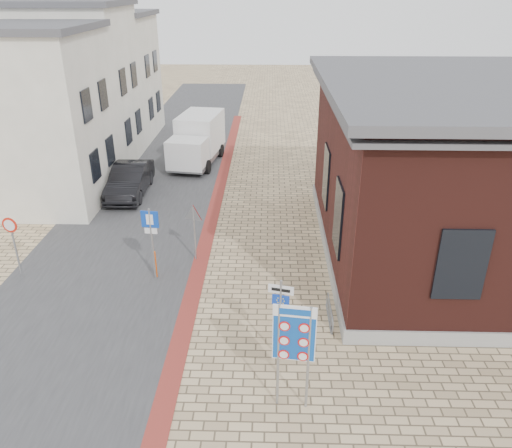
% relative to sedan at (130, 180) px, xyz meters
% --- Properties ---
extents(ground, '(120.00, 120.00, 0.00)m').
position_rel_sedan_xyz_m(ground, '(6.50, -12.71, -0.78)').
color(ground, tan).
rests_on(ground, ground).
extents(road_strip, '(7.00, 60.00, 0.02)m').
position_rel_sedan_xyz_m(road_strip, '(1.00, 2.29, -0.77)').
color(road_strip, '#38383A').
rests_on(road_strip, ground).
extents(curb_strip, '(0.60, 40.00, 0.02)m').
position_rel_sedan_xyz_m(curb_strip, '(4.50, -2.71, -0.77)').
color(curb_strip, maroon).
rests_on(curb_strip, ground).
extents(brick_building, '(13.00, 13.00, 6.80)m').
position_rel_sedan_xyz_m(brick_building, '(15.49, -5.71, 2.70)').
color(brick_building, gray).
rests_on(brick_building, ground).
extents(townhouse_near, '(7.40, 6.40, 8.30)m').
position_rel_sedan_xyz_m(townhouse_near, '(-4.49, -0.71, 3.38)').
color(townhouse_near, beige).
rests_on(townhouse_near, ground).
extents(townhouse_mid, '(7.40, 6.40, 9.10)m').
position_rel_sedan_xyz_m(townhouse_mid, '(-4.49, 5.29, 3.78)').
color(townhouse_mid, beige).
rests_on(townhouse_mid, ground).
extents(townhouse_far, '(7.40, 6.40, 8.30)m').
position_rel_sedan_xyz_m(townhouse_far, '(-4.49, 11.29, 3.38)').
color(townhouse_far, beige).
rests_on(townhouse_far, ground).
extents(bike_rack, '(0.08, 1.80, 0.60)m').
position_rel_sedan_xyz_m(bike_rack, '(9.15, -10.51, -0.52)').
color(bike_rack, slate).
rests_on(bike_rack, ground).
extents(sedan, '(1.79, 4.80, 1.57)m').
position_rel_sedan_xyz_m(sedan, '(0.00, 0.00, 0.00)').
color(sedan, black).
rests_on(sedan, ground).
extents(box_truck, '(2.94, 5.70, 2.85)m').
position_rel_sedan_xyz_m(box_truck, '(2.83, 5.13, 0.69)').
color(box_truck, slate).
rests_on(box_truck, ground).
extents(border_sign, '(1.05, 0.18, 3.07)m').
position_rel_sedan_xyz_m(border_sign, '(7.78, -14.21, 1.43)').
color(border_sign, gray).
rests_on(border_sign, ground).
extents(essen_sign, '(0.70, 0.21, 2.63)m').
position_rel_sedan_xyz_m(essen_sign, '(7.50, -12.41, 0.97)').
color(essen_sign, gray).
rests_on(essen_sign, ground).
extents(parking_sign, '(0.62, 0.10, 2.83)m').
position_rel_sedan_xyz_m(parking_sign, '(3.00, -8.21, 1.17)').
color(parking_sign, gray).
rests_on(parking_sign, ground).
extents(yield_sign, '(0.79, 0.29, 2.29)m').
position_rel_sedan_xyz_m(yield_sign, '(4.28, -6.71, 0.95)').
color(yield_sign, gray).
rests_on(yield_sign, ground).
extents(speed_sign, '(0.57, 0.12, 2.43)m').
position_rel_sedan_xyz_m(speed_sign, '(-2.00, -8.21, 0.85)').
color(speed_sign, gray).
rests_on(speed_sign, ground).
extents(bollard, '(0.12, 0.12, 1.07)m').
position_rel_sedan_xyz_m(bollard, '(3.00, -8.08, -0.25)').
color(bollard, '#F2570C').
rests_on(bollard, ground).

